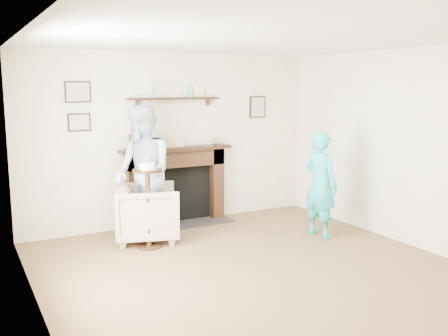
{
  "coord_description": "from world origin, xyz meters",
  "views": [
    {
      "loc": [
        -2.81,
        -4.28,
        2.02
      ],
      "look_at": [
        -0.01,
        0.9,
        1.06
      ],
      "focal_mm": 40.0,
      "sensor_mm": 36.0,
      "label": 1
    }
  ],
  "objects": [
    {
      "name": "pedestal_table",
      "position": [
        -0.76,
        1.52,
        0.71
      ],
      "size": [
        0.36,
        0.36,
        1.16
      ],
      "color": "black",
      "rests_on": "ground"
    },
    {
      "name": "armchair",
      "position": [
        -0.66,
        1.85,
        0.0
      ],
      "size": [
        1.02,
        1.0,
        0.74
      ],
      "primitive_type": "imported",
      "rotation": [
        0.0,
        0.0,
        1.27
      ],
      "color": "gray",
      "rests_on": "ground"
    },
    {
      "name": "man",
      "position": [
        -0.69,
        1.9,
        0.0
      ],
      "size": [
        0.78,
        0.95,
        1.8
      ],
      "primitive_type": "imported",
      "rotation": [
        0.0,
        0.0,
        -1.46
      ],
      "color": "#ACC0D7",
      "rests_on": "ground"
    },
    {
      "name": "woman",
      "position": [
        1.47,
        0.89,
        0.0
      ],
      "size": [
        0.43,
        0.58,
        1.44
      ],
      "primitive_type": "imported",
      "rotation": [
        0.0,
        0.0,
        1.74
      ],
      "color": "#1EAC9D",
      "rests_on": "ground"
    },
    {
      "name": "ground",
      "position": [
        0.0,
        0.0,
        0.0
      ],
      "size": [
        5.0,
        5.0,
        0.0
      ],
      "primitive_type": "plane",
      "color": "brown",
      "rests_on": "ground"
    },
    {
      "name": "room_shell",
      "position": [
        -0.0,
        0.69,
        1.62
      ],
      "size": [
        4.54,
        5.02,
        2.52
      ],
      "color": "beige",
      "rests_on": "ground"
    }
  ]
}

